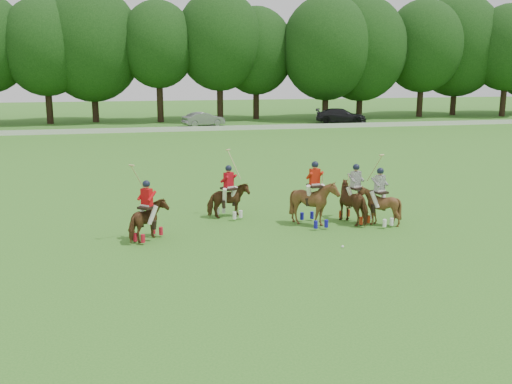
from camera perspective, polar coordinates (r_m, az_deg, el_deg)
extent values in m
plane|color=#307421|center=(17.01, -0.56, -7.75)|extent=(180.00, 180.00, 0.00)
cylinder|color=black|center=(64.77, -20.00, 8.48)|extent=(0.70, 0.70, 4.64)
ellipsoid|color=black|center=(64.71, -20.37, 13.45)|extent=(8.80, 8.80, 10.13)
cylinder|color=black|center=(65.37, -15.80, 8.64)|extent=(0.70, 0.70, 4.31)
ellipsoid|color=black|center=(65.31, -16.12, 14.03)|extent=(10.67, 10.67, 12.27)
cylinder|color=black|center=(63.80, -9.58, 9.26)|extent=(0.70, 0.70, 5.24)
ellipsoid|color=black|center=(63.77, -9.77, 14.33)|extent=(8.06, 8.06, 9.26)
cylinder|color=black|center=(64.72, -3.62, 9.43)|extent=(0.70, 0.70, 5.19)
ellipsoid|color=black|center=(64.71, -3.69, 14.88)|extent=(9.50, 9.50, 10.92)
cylinder|color=black|center=(66.91, 0.01, 9.24)|extent=(0.70, 0.70, 4.48)
ellipsoid|color=black|center=(66.84, 0.01, 13.93)|extent=(8.60, 8.60, 9.89)
cylinder|color=black|center=(66.26, 6.94, 9.01)|extent=(0.70, 0.70, 4.21)
ellipsoid|color=black|center=(66.19, 7.08, 14.11)|extent=(10.11, 10.11, 11.63)
cylinder|color=black|center=(69.20, 10.31, 8.98)|extent=(0.70, 0.70, 4.07)
ellipsoid|color=black|center=(69.13, 10.50, 13.91)|extent=(10.46, 10.46, 12.03)
cylinder|color=black|center=(72.76, 16.09, 9.14)|extent=(0.70, 0.70, 4.79)
ellipsoid|color=black|center=(72.73, 16.38, 13.82)|extent=(9.47, 9.47, 10.89)
cylinder|color=black|center=(76.81, 19.15, 8.96)|extent=(0.70, 0.70, 4.44)
ellipsoid|color=black|center=(76.77, 19.49, 13.64)|extent=(10.84, 10.84, 12.47)
cylinder|color=black|center=(76.81, 23.51, 8.78)|extent=(0.70, 0.70, 4.86)
ellipsoid|color=black|center=(76.77, 23.88, 13.07)|extent=(8.94, 8.94, 10.28)
cube|color=white|center=(54.03, -8.89, 6.21)|extent=(120.00, 0.10, 0.44)
imported|color=gray|center=(58.82, -5.27, 7.27)|extent=(4.53, 2.71, 1.41)
imported|color=black|center=(62.41, 8.50, 7.54)|extent=(5.83, 3.98, 1.57)
imported|color=#472B13|center=(19.94, -10.77, -2.87)|extent=(1.60, 1.72, 1.37)
cube|color=black|center=(19.82, -10.83, -1.48)|extent=(0.70, 0.71, 0.08)
cylinder|color=tan|center=(19.81, -11.62, 1.21)|extent=(0.51, 0.61, 1.08)
imported|color=#472B13|center=(22.53, -2.73, -0.90)|extent=(1.78, 1.72, 1.38)
cube|color=black|center=(22.42, -2.74, 0.35)|extent=(0.67, 0.71, 0.08)
cylinder|color=tan|center=(22.45, -2.19, 2.76)|extent=(0.43, 0.67, 1.08)
imported|color=#472B13|center=(21.49, 5.84, -1.07)|extent=(1.59, 1.75, 1.76)
cube|color=black|center=(21.35, 5.87, 0.63)|extent=(0.50, 0.60, 0.08)
cylinder|color=tan|center=(21.49, 6.60, 0.47)|extent=(0.05, 0.21, 1.29)
imported|color=#472B13|center=(22.17, 9.86, -1.05)|extent=(1.42, 2.03, 1.56)
cube|color=black|center=(22.04, 9.92, 0.41)|extent=(0.60, 0.68, 0.08)
cylinder|color=tan|center=(21.86, 9.32, 0.11)|extent=(0.10, 0.21, 1.29)
imported|color=#472B13|center=(21.99, 12.17, -1.37)|extent=(1.55, 1.64, 1.47)
cube|color=black|center=(21.88, 12.23, 0.00)|extent=(0.59, 0.67, 0.08)
cylinder|color=tan|center=(21.50, 11.76, 2.31)|extent=(0.27, 0.74, 1.08)
sphere|color=white|center=(19.15, 8.66, -5.43)|extent=(0.09, 0.09, 0.09)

